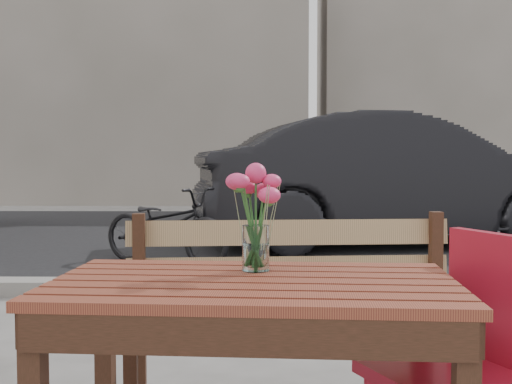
# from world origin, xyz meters

# --- Properties ---
(street) EXTENTS (30.00, 8.12, 0.12)m
(street) POSITION_xyz_m (0.00, 5.06, 0.03)
(street) COLOR black
(street) RESTS_ON ground
(backdrop_buildings) EXTENTS (15.50, 4.00, 8.00)m
(backdrop_buildings) POSITION_xyz_m (0.17, 14.40, 3.60)
(backdrop_buildings) COLOR gray
(backdrop_buildings) RESTS_ON ground
(main_table) EXTENTS (1.21, 0.75, 0.72)m
(main_table) POSITION_xyz_m (0.00, -0.14, 0.61)
(main_table) COLOR #5E2218
(main_table) RESTS_ON ground
(main_bench) EXTENTS (1.43, 0.53, 0.87)m
(main_bench) POSITION_xyz_m (0.15, 0.65, 0.53)
(main_bench) COLOR #93744C
(main_bench) RESTS_ON ground
(red_chair) EXTENTS (0.55, 0.55, 0.85)m
(red_chair) POSITION_xyz_m (0.66, -0.08, 0.49)
(red_chair) COLOR #AC1629
(red_chair) RESTS_ON ground
(main_vase) EXTENTS (0.18, 0.18, 0.34)m
(main_vase) POSITION_xyz_m (0.01, 0.01, 0.94)
(main_vase) COLOR white
(main_vase) RESTS_ON main_table
(parked_car) EXTENTS (5.11, 2.57, 1.61)m
(parked_car) POSITION_xyz_m (1.62, 6.00, 0.80)
(parked_car) COLOR black
(parked_car) RESTS_ON ground
(bicycle) EXTENTS (1.58, 1.19, 0.79)m
(bicycle) POSITION_xyz_m (-0.97, 4.43, 0.40)
(bicycle) COLOR black
(bicycle) RESTS_ON ground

